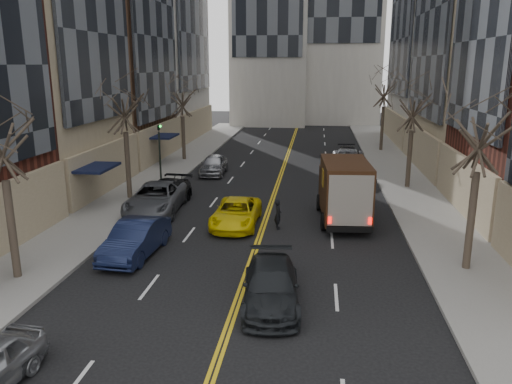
% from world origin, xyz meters
% --- Properties ---
extents(sidewalk_left, '(4.00, 66.00, 0.15)m').
position_xyz_m(sidewalk_left, '(-9.00, 27.00, 0.07)').
color(sidewalk_left, slate).
rests_on(sidewalk_left, ground).
extents(sidewalk_right, '(4.00, 66.00, 0.15)m').
position_xyz_m(sidewalk_right, '(9.00, 27.00, 0.07)').
color(sidewalk_right, slate).
rests_on(sidewalk_right, ground).
extents(tree_lf_mid, '(3.20, 3.20, 8.91)m').
position_xyz_m(tree_lf_mid, '(-8.80, 20.00, 6.60)').
color(tree_lf_mid, '#382D23').
rests_on(tree_lf_mid, sidewalk_left).
extents(tree_lf_far, '(3.20, 3.20, 8.12)m').
position_xyz_m(tree_lf_far, '(-8.80, 33.00, 6.02)').
color(tree_lf_far, '#382D23').
rests_on(tree_lf_far, sidewalk_left).
extents(tree_rt_near, '(3.20, 3.20, 8.71)m').
position_xyz_m(tree_rt_near, '(8.80, 11.00, 6.45)').
color(tree_rt_near, '#382D23').
rests_on(tree_rt_near, sidewalk_right).
extents(tree_rt_mid, '(3.20, 3.20, 8.32)m').
position_xyz_m(tree_rt_mid, '(8.80, 25.00, 6.17)').
color(tree_rt_mid, '#382D23').
rests_on(tree_rt_mid, sidewalk_right).
extents(tree_rt_far, '(3.20, 3.20, 9.11)m').
position_xyz_m(tree_rt_far, '(8.80, 40.00, 6.74)').
color(tree_rt_far, '#382D23').
rests_on(tree_rt_far, sidewalk_right).
extents(traffic_signal, '(0.29, 0.26, 4.70)m').
position_xyz_m(traffic_signal, '(-7.39, 22.00, 2.82)').
color(traffic_signal, black).
rests_on(traffic_signal, sidewalk_left).
extents(ups_truck, '(2.79, 6.22, 3.34)m').
position_xyz_m(ups_truck, '(4.13, 17.18, 1.68)').
color(ups_truck, black).
rests_on(ups_truck, ground).
extents(observer_sedan, '(2.35, 4.91, 1.38)m').
position_xyz_m(observer_sedan, '(1.20, 7.16, 0.69)').
color(observer_sedan, black).
rests_on(observer_sedan, ground).
extents(taxi, '(2.24, 4.86, 1.35)m').
position_xyz_m(taxi, '(-1.41, 15.73, 0.67)').
color(taxi, yellow).
rests_on(taxi, ground).
extents(pedestrian, '(0.49, 0.63, 1.52)m').
position_xyz_m(pedestrian, '(0.78, 15.47, 0.76)').
color(pedestrian, black).
rests_on(pedestrian, ground).
extents(parked_lf_b, '(1.92, 4.80, 1.55)m').
position_xyz_m(parked_lf_b, '(-5.10, 11.02, 0.78)').
color(parked_lf_b, '#101734').
rests_on(parked_lf_b, ground).
extents(parked_lf_c, '(3.07, 6.03, 1.63)m').
position_xyz_m(parked_lf_c, '(-6.30, 17.53, 0.82)').
color(parked_lf_c, '#4F5157').
rests_on(parked_lf_c, ground).
extents(parked_lf_d, '(2.52, 5.31, 1.50)m').
position_xyz_m(parked_lf_d, '(-6.15, 18.73, 0.75)').
color(parked_lf_d, black).
rests_on(parked_lf_d, ground).
extents(parked_lf_e, '(1.89, 4.41, 1.49)m').
position_xyz_m(parked_lf_e, '(-5.10, 27.87, 0.74)').
color(parked_lf_e, '#999BA0').
rests_on(parked_lf_e, ground).
extents(parked_rt_a, '(1.44, 3.99, 1.31)m').
position_xyz_m(parked_rt_a, '(5.10, 26.91, 0.66)').
color(parked_rt_a, '#4A4D51').
rests_on(parked_rt_a, ground).
extents(parked_rt_b, '(3.04, 5.86, 1.58)m').
position_xyz_m(parked_rt_b, '(5.10, 30.79, 0.79)').
color(parked_rt_b, '#B1B3B9').
rests_on(parked_rt_b, ground).
extents(parked_rt_c, '(2.00, 4.50, 1.28)m').
position_xyz_m(parked_rt_c, '(5.38, 34.08, 0.64)').
color(parked_rt_c, black).
rests_on(parked_rt_c, ground).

